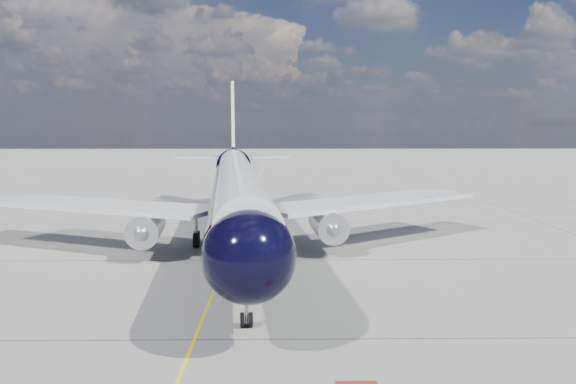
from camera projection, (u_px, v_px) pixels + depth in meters
ground at (244, 215)px, 60.26m from camera, size 320.00×320.00×0.00m
taxiway_centerline at (241, 223)px, 55.30m from camera, size 0.16×160.00×0.01m
main_airliner at (237, 189)px, 44.84m from camera, size 41.61×50.87×14.69m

